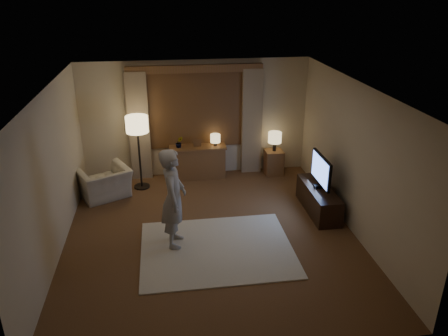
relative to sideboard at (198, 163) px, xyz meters
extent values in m
cube|color=brown|center=(0.00, -2.50, -0.36)|extent=(5.00, 5.50, 0.02)
cube|color=silver|center=(0.00, -2.50, 2.26)|extent=(5.00, 5.50, 0.02)
cube|color=beige|center=(0.00, 0.26, 0.95)|extent=(5.00, 0.02, 2.60)
cube|color=beige|center=(0.00, -5.26, 0.95)|extent=(5.00, 0.02, 2.60)
cube|color=beige|center=(-2.51, -2.50, 0.95)|extent=(0.02, 5.50, 2.60)
cube|color=beige|center=(2.51, -2.50, 0.95)|extent=(0.02, 5.50, 2.60)
cube|color=black|center=(0.00, 0.23, 1.20)|extent=(2.00, 0.01, 1.70)
cube|color=brown|center=(0.00, 0.22, 1.20)|extent=(2.08, 0.04, 1.78)
cube|color=#9F8764|center=(-1.25, 0.15, 0.85)|extent=(0.45, 0.12, 2.40)
cube|color=#9F8764|center=(1.25, 0.15, 0.85)|extent=(0.45, 0.12, 2.40)
cube|color=brown|center=(0.00, 0.17, 2.07)|extent=(2.90, 0.14, 0.16)
cube|color=beige|center=(0.04, -2.97, -0.34)|extent=(2.50, 2.00, 0.02)
cube|color=brown|center=(0.00, 0.00, 0.00)|extent=(1.20, 0.40, 0.70)
cube|color=brown|center=(0.00, 0.00, 0.45)|extent=(0.16, 0.02, 0.20)
imported|color=#999999|center=(-0.40, 0.00, 0.50)|extent=(0.17, 0.13, 0.30)
cylinder|color=black|center=(0.40, 0.00, 0.41)|extent=(0.08, 0.08, 0.12)
cylinder|color=#E8CB8B|center=(0.40, 0.00, 0.56)|extent=(0.22, 0.22, 0.18)
cylinder|color=black|center=(-1.26, -0.36, -0.33)|extent=(0.34, 0.34, 0.03)
cylinder|color=black|center=(-1.26, -0.36, 0.28)|extent=(0.04, 0.04, 1.27)
cylinder|color=#E8CB8B|center=(-1.26, -0.36, 1.07)|extent=(0.46, 0.46, 0.34)
imported|color=beige|center=(-1.98, -0.72, -0.04)|extent=(1.24, 1.18, 0.62)
cube|color=brown|center=(1.74, -0.05, -0.07)|extent=(0.40, 0.40, 0.56)
cylinder|color=black|center=(1.74, -0.05, 0.31)|extent=(0.08, 0.08, 0.20)
cylinder|color=#E8CB8B|center=(1.74, -0.05, 0.53)|extent=(0.30, 0.30, 0.24)
cube|color=black|center=(2.15, -1.94, -0.10)|extent=(0.45, 1.40, 0.50)
cube|color=black|center=(2.15, -1.94, 0.18)|extent=(0.22, 0.10, 0.06)
cube|color=black|center=(2.15, -1.94, 0.52)|extent=(0.05, 0.90, 0.55)
cube|color=#5D88FF|center=(2.12, -1.94, 0.52)|extent=(0.00, 0.83, 0.49)
imported|color=#9F9992|center=(-0.63, -2.71, 0.52)|extent=(0.49, 0.67, 1.70)
camera|label=1|loc=(-0.72, -9.07, 3.76)|focal=35.00mm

